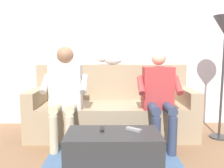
{
  "coord_description": "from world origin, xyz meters",
  "views": [
    {
      "loc": [
        0.03,
        3.06,
        1.12
      ],
      "look_at": [
        0.0,
        0.18,
        0.73
      ],
      "focal_mm": 37.56,
      "sensor_mm": 36.0,
      "label": 1
    }
  ],
  "objects_px": {
    "coffee_table": "(113,155)",
    "remote_gray": "(134,129)",
    "couch": "(112,111)",
    "person_right_seated": "(65,90)",
    "person_left_seated": "(159,93)",
    "remote_black": "(102,129)",
    "cat_on_backrest": "(110,59)"
  },
  "relations": [
    {
      "from": "person_left_seated",
      "to": "coffee_table",
      "type": "bearing_deg",
      "value": 53.7
    },
    {
      "from": "coffee_table",
      "to": "remote_black",
      "type": "bearing_deg",
      "value": -33.43
    },
    {
      "from": "person_left_seated",
      "to": "cat_on_backrest",
      "type": "height_order",
      "value": "person_left_seated"
    },
    {
      "from": "person_right_seated",
      "to": "remote_gray",
      "type": "xyz_separation_m",
      "value": [
        -0.75,
        0.74,
        -0.24
      ]
    },
    {
      "from": "cat_on_backrest",
      "to": "person_right_seated",
      "type": "bearing_deg",
      "value": 51.61
    },
    {
      "from": "couch",
      "to": "remote_gray",
      "type": "distance_m",
      "value": 1.16
    },
    {
      "from": "coffee_table",
      "to": "remote_gray",
      "type": "bearing_deg",
      "value": -164.69
    },
    {
      "from": "couch",
      "to": "cat_on_backrest",
      "type": "relative_size",
      "value": 4.36
    },
    {
      "from": "person_right_seated",
      "to": "remote_black",
      "type": "relative_size",
      "value": 10.58
    },
    {
      "from": "person_right_seated",
      "to": "cat_on_backrest",
      "type": "xyz_separation_m",
      "value": [
        -0.54,
        -0.68,
        0.36
      ]
    },
    {
      "from": "couch",
      "to": "person_left_seated",
      "type": "distance_m",
      "value": 0.78
    },
    {
      "from": "couch",
      "to": "remote_black",
      "type": "height_order",
      "value": "couch"
    },
    {
      "from": "couch",
      "to": "person_right_seated",
      "type": "xyz_separation_m",
      "value": [
        0.56,
        0.4,
        0.36
      ]
    },
    {
      "from": "couch",
      "to": "person_right_seated",
      "type": "bearing_deg",
      "value": 35.44
    },
    {
      "from": "cat_on_backrest",
      "to": "remote_black",
      "type": "relative_size",
      "value": 4.44
    },
    {
      "from": "couch",
      "to": "remote_black",
      "type": "xyz_separation_m",
      "value": [
        0.1,
        1.12,
        0.12
      ]
    },
    {
      "from": "couch",
      "to": "cat_on_backrest",
      "type": "xyz_separation_m",
      "value": [
        0.02,
        -0.28,
        0.72
      ]
    },
    {
      "from": "person_left_seated",
      "to": "remote_black",
      "type": "relative_size",
      "value": 10.14
    },
    {
      "from": "person_left_seated",
      "to": "remote_gray",
      "type": "distance_m",
      "value": 0.84
    },
    {
      "from": "couch",
      "to": "coffee_table",
      "type": "height_order",
      "value": "couch"
    },
    {
      "from": "person_left_seated",
      "to": "remote_gray",
      "type": "relative_size",
      "value": 7.89
    },
    {
      "from": "remote_black",
      "to": "person_left_seated",
      "type": "bearing_deg",
      "value": 133.33
    },
    {
      "from": "remote_gray",
      "to": "remote_black",
      "type": "bearing_deg",
      "value": 34.52
    },
    {
      "from": "person_left_seated",
      "to": "remote_gray",
      "type": "bearing_deg",
      "value": 62.2
    },
    {
      "from": "person_left_seated",
      "to": "person_right_seated",
      "type": "bearing_deg",
      "value": -1.0
    },
    {
      "from": "person_right_seated",
      "to": "remote_gray",
      "type": "distance_m",
      "value": 1.08
    },
    {
      "from": "couch",
      "to": "cat_on_backrest",
      "type": "bearing_deg",
      "value": -85.12
    },
    {
      "from": "person_left_seated",
      "to": "remote_black",
      "type": "distance_m",
      "value": 0.99
    },
    {
      "from": "person_right_seated",
      "to": "coffee_table",
      "type": "bearing_deg",
      "value": 125.61
    },
    {
      "from": "person_left_seated",
      "to": "remote_black",
      "type": "bearing_deg",
      "value": 46.57
    },
    {
      "from": "couch",
      "to": "coffee_table",
      "type": "xyz_separation_m",
      "value": [
        0.0,
        1.19,
        -0.1
      ]
    },
    {
      "from": "coffee_table",
      "to": "person_left_seated",
      "type": "relative_size",
      "value": 0.73
    }
  ]
}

